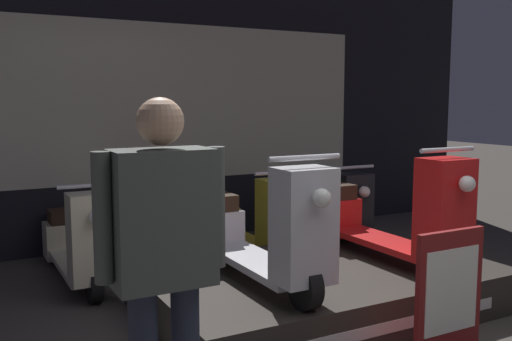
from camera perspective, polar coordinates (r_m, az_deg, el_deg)
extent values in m
cube|color=black|center=(6.40, -8.31, 7.20)|extent=(8.36, 0.08, 3.20)
cube|color=beige|center=(6.36, -8.17, 6.75)|extent=(4.60, 0.01, 1.70)
cube|color=#2D2823|center=(4.45, 6.56, -11.57)|extent=(2.60, 1.60, 0.31)
cube|color=silver|center=(3.87, 13.59, -14.91)|extent=(1.82, 0.01, 0.08)
cylinder|color=black|center=(3.53, 4.91, -11.40)|extent=(0.09, 0.30, 0.30)
cylinder|color=black|center=(4.64, -4.08, -6.87)|extent=(0.09, 0.30, 0.30)
cube|color=#BCBCC1|center=(4.07, -0.23, -8.99)|extent=(0.33, 1.23, 0.05)
cube|color=#BCBCC1|center=(3.45, 4.77, -5.52)|extent=(0.34, 0.27, 0.70)
cube|color=#BCBCC1|center=(4.61, -3.97, -6.01)|extent=(0.36, 0.31, 0.34)
cube|color=black|center=(4.55, -3.96, -3.16)|extent=(0.26, 0.28, 0.13)
cylinder|color=silver|center=(3.38, 4.91, 1.29)|extent=(0.49, 0.03, 0.03)
sphere|color=white|center=(3.26, 6.61, -2.75)|extent=(0.11, 0.11, 0.11)
cylinder|color=black|center=(4.26, 18.35, -8.51)|extent=(0.09, 0.30, 0.30)
cylinder|color=black|center=(5.22, 7.76, -5.37)|extent=(0.09, 0.30, 0.30)
cube|color=red|center=(4.72, 12.49, -6.93)|extent=(0.33, 1.23, 0.05)
cube|color=red|center=(4.19, 18.32, -3.61)|extent=(0.34, 0.27, 0.70)
cube|color=red|center=(5.19, 7.92, -4.59)|extent=(0.36, 0.31, 0.34)
cube|color=black|center=(5.14, 8.01, -2.05)|extent=(0.26, 0.28, 0.13)
cylinder|color=silver|center=(4.13, 18.61, 1.99)|extent=(0.49, 0.03, 0.03)
sphere|color=white|center=(4.04, 20.36, -1.26)|extent=(0.11, 0.11, 0.11)
cylinder|color=black|center=(4.70, -15.90, -10.90)|extent=(0.09, 0.30, 0.30)
cylinder|color=black|center=(5.95, -18.66, -7.22)|extent=(0.09, 0.30, 0.30)
cube|color=beige|center=(5.32, -17.45, -8.95)|extent=(0.33, 1.23, 0.05)
cube|color=beige|center=(4.62, -16.11, -6.49)|extent=(0.34, 0.27, 0.70)
cube|color=beige|center=(5.91, -18.66, -6.55)|extent=(0.36, 0.31, 0.34)
cube|color=black|center=(5.85, -18.73, -4.34)|extent=(0.26, 0.28, 0.13)
cylinder|color=silver|center=(4.54, -16.27, -1.45)|extent=(0.49, 0.03, 0.03)
sphere|color=white|center=(4.40, -15.68, -4.53)|extent=(0.11, 0.11, 0.11)
cylinder|color=black|center=(4.93, -6.21, -9.81)|extent=(0.09, 0.30, 0.30)
cylinder|color=black|center=(6.13, -10.87, -6.54)|extent=(0.09, 0.30, 0.30)
cube|color=#8EC6AD|center=(5.53, -8.80, -8.11)|extent=(0.33, 1.23, 0.05)
cube|color=#8EC6AD|center=(4.86, -6.37, -5.60)|extent=(0.34, 0.27, 0.70)
cube|color=#8EC6AD|center=(6.09, -10.83, -5.89)|extent=(0.36, 0.31, 0.34)
cube|color=black|center=(6.04, -10.86, -3.74)|extent=(0.26, 0.28, 0.13)
cylinder|color=silver|center=(4.78, -6.40, -0.80)|extent=(0.49, 0.03, 0.03)
sphere|color=white|center=(4.65, -5.53, -3.69)|extent=(0.11, 0.11, 0.11)
cylinder|color=black|center=(5.29, 2.33, -8.61)|extent=(0.09, 0.30, 0.30)
cylinder|color=black|center=(6.42, -3.69, -5.81)|extent=(0.09, 0.30, 0.30)
cube|color=yellow|center=(5.85, -0.98, -7.18)|extent=(0.33, 1.23, 0.05)
cube|color=yellow|center=(5.22, 2.23, -4.68)|extent=(0.34, 0.27, 0.70)
cube|color=yellow|center=(6.39, -3.61, -5.18)|extent=(0.36, 0.31, 0.34)
cube|color=black|center=(6.33, -3.60, -3.13)|extent=(0.26, 0.28, 0.13)
cylinder|color=silver|center=(5.15, 2.29, -0.20)|extent=(0.49, 0.03, 0.03)
sphere|color=white|center=(5.02, 3.33, -2.86)|extent=(0.11, 0.11, 0.11)
cylinder|color=black|center=(5.75, 9.61, -7.43)|extent=(0.09, 0.30, 0.30)
cylinder|color=black|center=(6.80, 2.77, -5.07)|extent=(0.09, 0.30, 0.30)
cube|color=black|center=(6.27, 5.89, -6.25)|extent=(0.33, 1.23, 0.05)
cube|color=black|center=(5.68, 9.55, -3.81)|extent=(0.34, 0.27, 0.70)
cube|color=black|center=(6.77, 2.87, -4.47)|extent=(0.36, 0.31, 0.34)
cube|color=black|center=(6.72, 2.91, -2.53)|extent=(0.26, 0.28, 0.13)
cylinder|color=silver|center=(5.62, 9.68, 0.31)|extent=(0.49, 0.03, 0.03)
sphere|color=white|center=(5.50, 10.79, -2.10)|extent=(0.11, 0.11, 0.11)
cube|color=#474C47|center=(2.53, -9.36, -4.69)|extent=(0.44, 0.25, 0.60)
cylinder|color=#474C47|center=(2.45, -15.12, -4.62)|extent=(0.08, 0.08, 0.55)
cylinder|color=#474C47|center=(2.61, -3.99, -3.68)|extent=(0.08, 0.08, 0.55)
sphere|color=tan|center=(2.48, -9.55, 4.87)|extent=(0.21, 0.21, 0.21)
cube|color=maroon|center=(3.58, 18.70, -12.18)|extent=(0.50, 0.04, 0.83)
cube|color=white|center=(3.55, 18.99, -11.31)|extent=(0.41, 0.01, 0.50)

